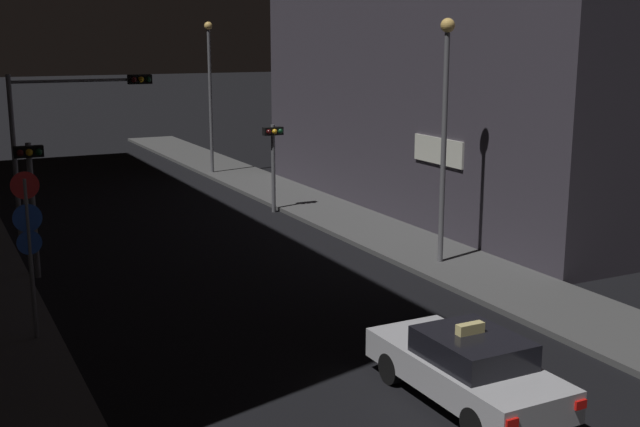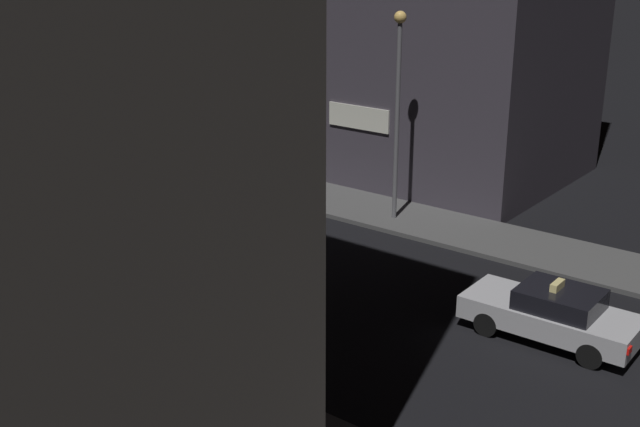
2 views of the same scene
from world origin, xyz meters
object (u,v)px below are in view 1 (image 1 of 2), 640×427
traffic_light_left_kerb (31,183)px  sign_pole_left (29,238)px  street_lamp_near_block (445,114)px  traffic_light_right_kerb (273,150)px  street_lamp_far_block (210,82)px  taxi (467,367)px  traffic_light_overhead (67,122)px

traffic_light_left_kerb → sign_pole_left: (-0.77, -5.46, -0.32)m
street_lamp_near_block → traffic_light_right_kerb: bearing=98.6°
traffic_light_left_kerb → street_lamp_far_block: street_lamp_far_block is taller
taxi → street_lamp_far_block: (4.36, 27.16, 3.95)m
traffic_light_right_kerb → street_lamp_far_block: street_lamp_far_block is taller
traffic_light_left_kerb → street_lamp_near_block: bearing=-20.9°
taxi → street_lamp_near_block: (5.03, 8.05, 3.93)m
traffic_light_left_kerb → taxi: bearing=-63.4°
traffic_light_right_kerb → street_lamp_near_block: size_ratio=0.48×
traffic_light_right_kerb → street_lamp_far_block: size_ratio=0.47×
taxi → traffic_light_right_kerb: (3.60, 17.53, 1.80)m
sign_pole_left → street_lamp_near_block: 12.21m
traffic_light_right_kerb → traffic_light_left_kerb: bearing=-151.9°
taxi → traffic_light_overhead: 17.11m
street_lamp_near_block → street_lamp_far_block: size_ratio=0.97×
taxi → sign_pole_left: (-6.93, 6.87, 1.76)m
taxi → traffic_light_overhead: (-4.42, 16.18, 3.38)m
taxi → traffic_light_right_kerb: size_ratio=1.27×
sign_pole_left → street_lamp_far_block: size_ratio=0.51×
taxi → traffic_light_right_kerb: bearing=78.4°
traffic_light_right_kerb → sign_pole_left: size_ratio=0.91×
traffic_light_right_kerb → street_lamp_near_block: street_lamp_near_block is taller
taxi → traffic_light_left_kerb: size_ratio=1.13×
taxi → street_lamp_near_block: size_ratio=0.62×
taxi → sign_pole_left: bearing=135.3°
taxi → traffic_light_right_kerb: 17.98m
traffic_light_overhead → traffic_light_left_kerb: (-1.74, -3.86, -1.30)m
traffic_light_overhead → traffic_light_right_kerb: bearing=9.5°
traffic_light_left_kerb → sign_pole_left: size_ratio=1.03×
traffic_light_left_kerb → sign_pole_left: sign_pole_left is taller
traffic_light_right_kerb → street_lamp_far_block: 9.90m
street_lamp_far_block → traffic_light_right_kerb: bearing=-94.5°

